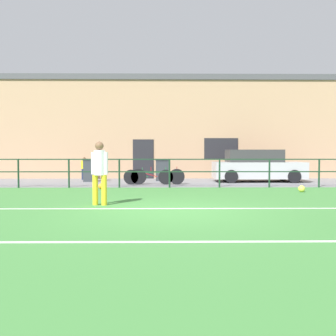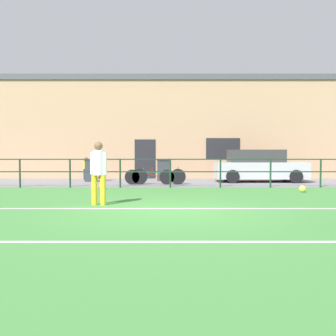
% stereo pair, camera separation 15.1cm
% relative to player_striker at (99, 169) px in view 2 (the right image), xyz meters
% --- Properties ---
extents(ground, '(60.00, 44.00, 0.04)m').
position_rel_player_striker_xyz_m(ground, '(1.93, -1.03, -0.97)').
color(ground, '#42843D').
extents(field_line_touchline, '(36.00, 0.11, 0.00)m').
position_rel_player_striker_xyz_m(field_line_touchline, '(1.93, -0.64, -0.95)').
color(field_line_touchline, white).
rests_on(field_line_touchline, ground).
extents(field_line_hash, '(36.00, 0.11, 0.00)m').
position_rel_player_striker_xyz_m(field_line_hash, '(1.93, -4.09, -0.95)').
color(field_line_hash, white).
rests_on(field_line_hash, ground).
extents(pavement_strip, '(48.00, 5.00, 0.02)m').
position_rel_player_striker_xyz_m(pavement_strip, '(1.93, 7.47, -0.94)').
color(pavement_strip, slate).
rests_on(pavement_strip, ground).
extents(perimeter_fence, '(36.07, 0.07, 1.15)m').
position_rel_player_striker_xyz_m(perimeter_fence, '(1.93, 4.97, -0.21)').
color(perimeter_fence, '#193823').
rests_on(perimeter_fence, ground).
extents(clubhouse_facade, '(28.00, 2.56, 5.56)m').
position_rel_player_striker_xyz_m(clubhouse_facade, '(1.93, 11.17, 1.83)').
color(clubhouse_facade, tan).
rests_on(clubhouse_facade, ground).
extents(player_striker, '(0.45, 0.29, 1.68)m').
position_rel_player_striker_xyz_m(player_striker, '(0.00, 0.00, 0.00)').
color(player_striker, gold).
rests_on(player_striker, ground).
extents(soccer_ball_match, '(0.24, 0.24, 0.24)m').
position_rel_player_striker_xyz_m(soccer_ball_match, '(6.56, 3.18, -0.83)').
color(soccer_ball_match, '#E5E04C').
rests_on(soccer_ball_match, ground).
extents(soccer_ball_spare, '(0.23, 0.23, 0.23)m').
position_rel_player_striker_xyz_m(soccer_ball_spare, '(-0.68, 4.32, -0.84)').
color(soccer_ball_spare, orange).
rests_on(soccer_ball_spare, ground).
extents(spectator_child, '(0.32, 0.20, 1.15)m').
position_rel_player_striker_xyz_m(spectator_child, '(-2.36, 9.15, -0.28)').
color(spectator_child, '#232D4C').
rests_on(spectator_child, pavement_strip).
extents(parked_car_red, '(4.21, 1.80, 1.52)m').
position_rel_player_striker_xyz_m(parked_car_red, '(6.12, 7.71, -0.21)').
color(parked_car_red, '#B7B7BC').
rests_on(parked_car_red, pavement_strip).
extents(bicycle_parked_0, '(2.32, 0.04, 0.77)m').
position_rel_player_striker_xyz_m(bicycle_parked_0, '(1.44, 6.17, -0.58)').
color(bicycle_parked_0, black).
rests_on(bicycle_parked_0, pavement_strip).
extents(bicycle_parked_1, '(2.14, 0.04, 0.74)m').
position_rel_player_striker_xyz_m(bicycle_parked_1, '(1.04, 6.17, -0.60)').
color(bicycle_parked_1, black).
rests_on(bicycle_parked_1, pavement_strip).
extents(trash_bin_0, '(0.55, 0.46, 1.08)m').
position_rel_player_striker_xyz_m(trash_bin_0, '(-1.84, 7.87, -0.39)').
color(trash_bin_0, '#33383D').
rests_on(trash_bin_0, pavement_strip).
extents(trash_bin_1, '(0.68, 0.58, 1.07)m').
position_rel_player_striker_xyz_m(trash_bin_1, '(1.64, 8.34, -0.40)').
color(trash_bin_1, '#33383D').
rests_on(trash_bin_1, pavement_strip).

